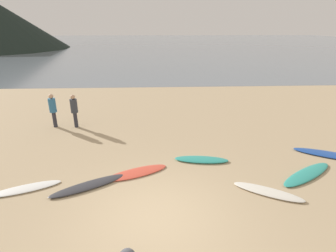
{
  "coord_description": "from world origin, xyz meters",
  "views": [
    {
      "loc": [
        0.08,
        -5.4,
        4.58
      ],
      "look_at": [
        0.58,
        4.89,
        0.6
      ],
      "focal_mm": 28.3,
      "sensor_mm": 36.0,
      "label": 1
    }
  ],
  "objects_px": {
    "surfboard_4": "(137,173)",
    "surfboard_7": "(307,174)",
    "surfboard_5": "(201,160)",
    "surfboard_6": "(268,192)",
    "surfboard_2": "(26,189)",
    "person_0": "(53,108)",
    "surfboard_8": "(332,155)",
    "person_2": "(74,108)",
    "surfboard_3": "(89,185)"
  },
  "relations": [
    {
      "from": "surfboard_5",
      "to": "surfboard_2",
      "type": "bearing_deg",
      "value": -156.83
    },
    {
      "from": "surfboard_6",
      "to": "person_2",
      "type": "distance_m",
      "value": 9.01
    },
    {
      "from": "surfboard_8",
      "to": "person_0",
      "type": "relative_size",
      "value": 1.65
    },
    {
      "from": "surfboard_4",
      "to": "person_0",
      "type": "relative_size",
      "value": 1.31
    },
    {
      "from": "surfboard_6",
      "to": "person_0",
      "type": "bearing_deg",
      "value": 174.68
    },
    {
      "from": "surfboard_4",
      "to": "surfboard_7",
      "type": "height_order",
      "value": "surfboard_7"
    },
    {
      "from": "surfboard_2",
      "to": "surfboard_4",
      "type": "relative_size",
      "value": 0.95
    },
    {
      "from": "surfboard_4",
      "to": "surfboard_2",
      "type": "bearing_deg",
      "value": 169.68
    },
    {
      "from": "surfboard_5",
      "to": "person_2",
      "type": "distance_m",
      "value": 6.53
    },
    {
      "from": "surfboard_4",
      "to": "surfboard_5",
      "type": "distance_m",
      "value": 2.38
    },
    {
      "from": "surfboard_6",
      "to": "surfboard_7",
      "type": "relative_size",
      "value": 0.8
    },
    {
      "from": "surfboard_5",
      "to": "surfboard_8",
      "type": "bearing_deg",
      "value": 9.37
    },
    {
      "from": "surfboard_3",
      "to": "surfboard_4",
      "type": "height_order",
      "value": "surfboard_3"
    },
    {
      "from": "surfboard_3",
      "to": "person_0",
      "type": "bearing_deg",
      "value": 88.98
    },
    {
      "from": "surfboard_3",
      "to": "surfboard_6",
      "type": "height_order",
      "value": "surfboard_3"
    },
    {
      "from": "surfboard_6",
      "to": "surfboard_8",
      "type": "relative_size",
      "value": 0.75
    },
    {
      "from": "surfboard_3",
      "to": "surfboard_8",
      "type": "distance_m",
      "value": 8.71
    },
    {
      "from": "surfboard_3",
      "to": "surfboard_5",
      "type": "distance_m",
      "value": 3.94
    },
    {
      "from": "surfboard_6",
      "to": "surfboard_5",
      "type": "bearing_deg",
      "value": 158.66
    },
    {
      "from": "surfboard_4",
      "to": "person_0",
      "type": "xyz_separation_m",
      "value": [
        -4.13,
        4.43,
        0.91
      ]
    },
    {
      "from": "surfboard_3",
      "to": "surfboard_4",
      "type": "distance_m",
      "value": 1.57
    },
    {
      "from": "surfboard_6",
      "to": "person_0",
      "type": "height_order",
      "value": "person_0"
    },
    {
      "from": "surfboard_3",
      "to": "person_2",
      "type": "distance_m",
      "value": 5.4
    },
    {
      "from": "surfboard_8",
      "to": "surfboard_6",
      "type": "bearing_deg",
      "value": -119.68
    },
    {
      "from": "surfboard_5",
      "to": "surfboard_6",
      "type": "relative_size",
      "value": 0.96
    },
    {
      "from": "surfboard_5",
      "to": "surfboard_8",
      "type": "distance_m",
      "value": 4.91
    },
    {
      "from": "surfboard_7",
      "to": "surfboard_4",
      "type": "bearing_deg",
      "value": 143.95
    },
    {
      "from": "surfboard_2",
      "to": "surfboard_7",
      "type": "xyz_separation_m",
      "value": [
        8.76,
        0.37,
        0.01
      ]
    },
    {
      "from": "surfboard_7",
      "to": "person_2",
      "type": "bearing_deg",
      "value": 119.23
    },
    {
      "from": "surfboard_4",
      "to": "surfboard_8",
      "type": "xyz_separation_m",
      "value": [
        7.16,
        0.87,
        0.01
      ]
    },
    {
      "from": "surfboard_2",
      "to": "surfboard_7",
      "type": "height_order",
      "value": "surfboard_7"
    },
    {
      "from": "surfboard_7",
      "to": "person_0",
      "type": "xyz_separation_m",
      "value": [
        -9.65,
        4.81,
        0.9
      ]
    },
    {
      "from": "surfboard_2",
      "to": "surfboard_5",
      "type": "xyz_separation_m",
      "value": [
        5.5,
        1.5,
        0.02
      ]
    },
    {
      "from": "surfboard_5",
      "to": "surfboard_6",
      "type": "xyz_separation_m",
      "value": [
        1.61,
        -2.02,
        -0.01
      ]
    },
    {
      "from": "surfboard_7",
      "to": "surfboard_8",
      "type": "relative_size",
      "value": 0.94
    },
    {
      "from": "surfboard_3",
      "to": "surfboard_8",
      "type": "bearing_deg",
      "value": -18.67
    },
    {
      "from": "surfboard_3",
      "to": "person_0",
      "type": "relative_size",
      "value": 1.44
    },
    {
      "from": "surfboard_4",
      "to": "surfboard_6",
      "type": "relative_size",
      "value": 1.05
    },
    {
      "from": "person_0",
      "to": "surfboard_6",
      "type": "bearing_deg",
      "value": 36.29
    },
    {
      "from": "surfboard_4",
      "to": "surfboard_6",
      "type": "distance_m",
      "value": 4.07
    },
    {
      "from": "surfboard_8",
      "to": "person_0",
      "type": "bearing_deg",
      "value": -170.15
    },
    {
      "from": "surfboard_6",
      "to": "surfboard_8",
      "type": "height_order",
      "value": "surfboard_8"
    },
    {
      "from": "surfboard_2",
      "to": "person_0",
      "type": "bearing_deg",
      "value": 78.72
    },
    {
      "from": "surfboard_2",
      "to": "person_0",
      "type": "xyz_separation_m",
      "value": [
        -0.89,
        5.17,
        0.91
      ]
    },
    {
      "from": "surfboard_4",
      "to": "surfboard_8",
      "type": "height_order",
      "value": "surfboard_8"
    },
    {
      "from": "surfboard_2",
      "to": "person_2",
      "type": "xyz_separation_m",
      "value": [
        0.12,
        5.09,
        0.9
      ]
    },
    {
      "from": "surfboard_3",
      "to": "surfboard_8",
      "type": "relative_size",
      "value": 0.87
    },
    {
      "from": "surfboard_7",
      "to": "person_2",
      "type": "height_order",
      "value": "person_2"
    },
    {
      "from": "surfboard_3",
      "to": "person_0",
      "type": "xyz_separation_m",
      "value": [
        -2.72,
        5.12,
        0.89
      ]
    },
    {
      "from": "surfboard_3",
      "to": "person_0",
      "type": "distance_m",
      "value": 5.87
    }
  ]
}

